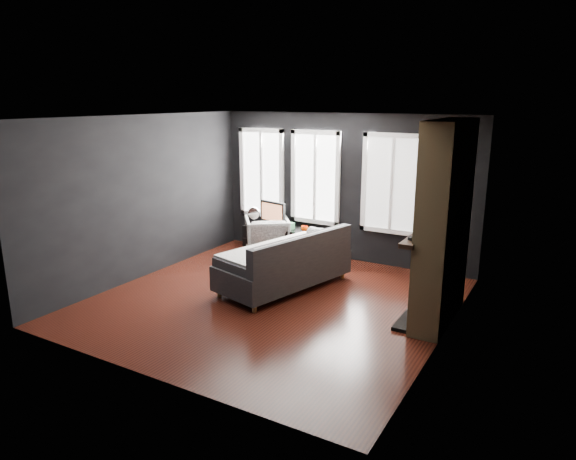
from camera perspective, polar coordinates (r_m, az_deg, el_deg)
The scene contains 18 objects.
floor at distance 7.77m, azimuth -1.76°, elevation -7.91°, with size 5.00×5.00×0.00m, color black.
ceiling at distance 7.19m, azimuth -1.93°, elevation 12.41°, with size 5.00×5.00×0.00m, color white.
wall_back at distance 9.54m, azimuth 6.11°, elevation 4.69°, with size 5.00×0.02×2.70m, color black.
wall_left at distance 8.91m, azimuth -15.67°, elevation 3.54°, with size 0.02×5.00×2.70m, color black.
wall_right at distance 6.44m, azimuth 17.43°, elevation -0.67°, with size 0.02×5.00×2.70m, color black.
windows at distance 9.57m, azimuth 3.68°, elevation 10.99°, with size 4.00×0.16×1.76m, color white, non-canonical shape.
fireplace at distance 7.05m, azimuth 16.95°, elevation 0.65°, with size 0.70×1.62×2.70m, color #93724C, non-canonical shape.
sofa at distance 8.16m, azimuth -0.47°, elevation -3.25°, with size 1.10×2.20×0.94m, color black, non-canonical shape.
stripe_pillow at distance 8.28m, azimuth 3.10°, elevation -1.51°, with size 0.08×0.34×0.34m, color gray.
armchair at distance 9.87m, azimuth -2.34°, elevation -0.47°, with size 0.80×0.75×0.83m, color white.
media_console at distance 9.88m, azimuth -0.38°, elevation -1.27°, with size 1.60×0.50×0.55m, color black, non-canonical shape.
monitor at distance 9.87m, azimuth -1.69°, elevation 2.00°, with size 0.61×0.13×0.55m, color black, non-canonical shape.
desk_fan at distance 10.10m, azimuth -3.80°, elevation 1.66°, with size 0.24×0.24×0.34m, color #9E9E9E, non-canonical shape.
mug at distance 9.53m, azimuth 1.85°, elevation 0.24°, with size 0.13×0.10×0.13m, color #E43901.
book at distance 9.60m, azimuth 2.90°, elevation 0.65°, with size 0.17×0.02×0.23m, color #BDAA91.
storage_box at distance 9.70m, azimuth -0.01°, elevation 0.49°, with size 0.23×0.14×0.12m, color #327345.
mantel_vase at distance 7.54m, azimuth 15.89°, elevation 1.44°, with size 0.20×0.21×0.20m, color gold.
mantel_clock at distance 6.62m, azimuth 13.67°, elevation -0.90°, with size 0.12×0.12×0.04m, color black.
Camera 1 is at (3.79, -6.10, 2.96)m, focal length 32.00 mm.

